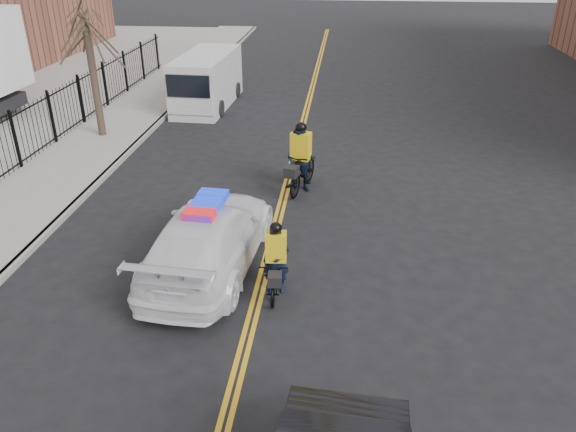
# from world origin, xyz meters

# --- Properties ---
(ground) EXTENTS (120.00, 120.00, 0.00)m
(ground) POSITION_xyz_m (0.00, 0.00, 0.00)
(ground) COLOR black
(ground) RESTS_ON ground
(center_line_left) EXTENTS (0.10, 60.00, 0.01)m
(center_line_left) POSITION_xyz_m (-0.08, 8.00, 0.01)
(center_line_left) COLOR gold
(center_line_left) RESTS_ON ground
(center_line_right) EXTENTS (0.10, 60.00, 0.01)m
(center_line_right) POSITION_xyz_m (0.08, 8.00, 0.01)
(center_line_right) COLOR gold
(center_line_right) RESTS_ON ground
(sidewalk) EXTENTS (3.00, 60.00, 0.15)m
(sidewalk) POSITION_xyz_m (-7.50, 8.00, 0.07)
(sidewalk) COLOR gray
(sidewalk) RESTS_ON ground
(curb) EXTENTS (0.20, 60.00, 0.15)m
(curb) POSITION_xyz_m (-6.00, 8.00, 0.07)
(curb) COLOR gray
(curb) RESTS_ON ground
(iron_fence) EXTENTS (0.12, 28.00, 2.00)m
(iron_fence) POSITION_xyz_m (-9.00, 8.00, 1.00)
(iron_fence) COLOR black
(iron_fence) RESTS_ON ground
(street_tree) EXTENTS (3.20, 3.20, 4.80)m
(street_tree) POSITION_xyz_m (-7.60, 10.00, 3.53)
(street_tree) COLOR #35281F
(street_tree) RESTS_ON sidewalk
(police_cruiser) EXTENTS (2.61, 5.58, 1.74)m
(police_cruiser) POSITION_xyz_m (-1.31, 1.22, 0.80)
(police_cruiser) COLOR white
(police_cruiser) RESTS_ON ground
(cargo_van) EXTENTS (2.33, 5.62, 2.32)m
(cargo_van) POSITION_xyz_m (-4.58, 14.81, 1.13)
(cargo_van) COLOR silver
(cargo_van) RESTS_ON ground
(cyclist_near) EXTENTS (0.74, 1.80, 1.73)m
(cyclist_near) POSITION_xyz_m (0.38, 0.36, 0.60)
(cyclist_near) COLOR black
(cyclist_near) RESTS_ON ground
(cyclist_far) EXTENTS (1.15, 2.25, 2.18)m
(cyclist_far) POSITION_xyz_m (0.45, 5.91, 0.86)
(cyclist_far) COLOR black
(cyclist_far) RESTS_ON ground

